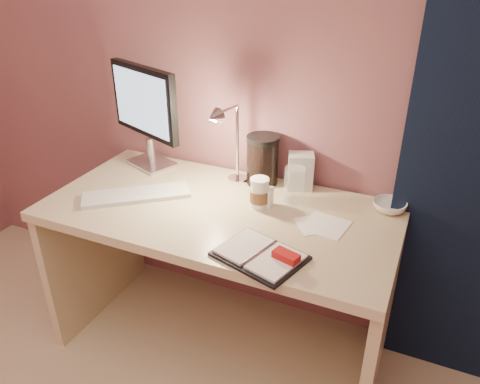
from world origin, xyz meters
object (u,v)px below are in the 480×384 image
at_px(coffee_cup, 260,194).
at_px(bowl, 389,206).
at_px(planner, 262,255).
at_px(lotion_bottle, 266,193).
at_px(monitor, 147,108).
at_px(product_box, 300,171).
at_px(desk_lamp, 233,140).
at_px(clear_cup, 294,185).
at_px(desk, 228,245).
at_px(dark_jar, 262,162).
at_px(keyboard, 137,195).

xyz_separation_m(coffee_cup, bowl, (0.48, 0.17, -0.04)).
relative_size(planner, lotion_bottle, 2.82).
bearing_deg(monitor, coffee_cup, 6.46).
distance_m(monitor, bowl, 1.13).
bearing_deg(product_box, monitor, 164.09).
bearing_deg(desk_lamp, lotion_bottle, -9.12).
bearing_deg(monitor, clear_cup, 16.37).
bearing_deg(monitor, planner, -11.19).
distance_m(coffee_cup, desk_lamp, 0.25).
height_order(monitor, desk_lamp, monitor).
bearing_deg(bowl, lotion_bottle, -161.15).
xyz_separation_m(monitor, coffee_cup, (0.62, -0.17, -0.22)).
bearing_deg(product_box, lotion_bottle, -131.14).
bearing_deg(desk, product_box, 43.26).
bearing_deg(dark_jar, desk_lamp, -125.98).
distance_m(bowl, desk_lamp, 0.68).
xyz_separation_m(coffee_cup, dark_jar, (-0.07, 0.21, 0.04)).
bearing_deg(coffee_cup, desk_lamp, 150.84).
xyz_separation_m(coffee_cup, clear_cup, (0.11, 0.10, 0.02)).
xyz_separation_m(monitor, keyboard, (0.12, -0.30, -0.27)).
relative_size(planner, product_box, 2.10).
relative_size(monitor, keyboard, 1.07).
relative_size(keyboard, dark_jar, 2.26).
bearing_deg(lotion_bottle, desk, -173.04).
height_order(coffee_cup, product_box, product_box).
xyz_separation_m(desk, monitor, (-0.48, 0.17, 0.51)).
xyz_separation_m(desk, desk_lamp, (-0.01, 0.09, 0.46)).
distance_m(coffee_cup, clear_cup, 0.15).
xyz_separation_m(planner, product_box, (-0.04, 0.54, 0.07)).
distance_m(clear_cup, product_box, 0.12).
bearing_deg(monitor, desk_lamp, 11.71).
bearing_deg(desk, bowl, 15.90).
relative_size(bowl, desk_lamp, 0.36).
bearing_deg(clear_cup, lotion_bottle, -137.38).
height_order(clear_cup, product_box, product_box).
height_order(clear_cup, desk_lamp, desk_lamp).
height_order(keyboard, planner, planner).
height_order(lotion_bottle, desk_lamp, desk_lamp).
distance_m(dark_jar, product_box, 0.17).
bearing_deg(dark_jar, product_box, 5.71).
distance_m(planner, bowl, 0.60).
xyz_separation_m(planner, dark_jar, (-0.21, 0.53, 0.09)).
bearing_deg(dark_jar, coffee_cup, -71.28).
bearing_deg(desk, planner, -48.75).
relative_size(desk, clear_cup, 9.57).
xyz_separation_m(planner, clear_cup, (-0.03, 0.42, 0.06)).
relative_size(planner, dark_jar, 1.70).
xyz_separation_m(monitor, planner, (0.76, -0.49, -0.27)).
bearing_deg(bowl, dark_jar, 176.80).
height_order(bowl, product_box, product_box).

